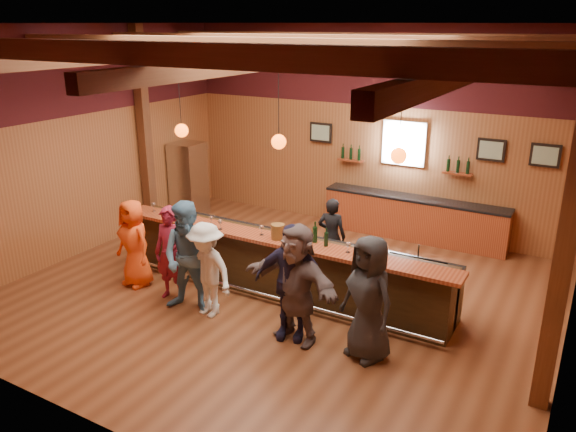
{
  "coord_description": "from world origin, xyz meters",
  "views": [
    {
      "loc": [
        4.53,
        -7.64,
        4.51
      ],
      "look_at": [
        0.0,
        0.3,
        1.35
      ],
      "focal_mm": 35.0,
      "sensor_mm": 36.0,
      "label": 1
    }
  ],
  "objects_px": {
    "customer_orange": "(134,243)",
    "customer_denim": "(189,258)",
    "customer_brown": "(296,283)",
    "ice_bucket": "(278,232)",
    "customer_dark": "(369,298)",
    "stainless_fridge": "(188,179)",
    "bar_counter": "(285,263)",
    "customer_white": "(206,270)",
    "customer_navy": "(290,282)",
    "bottle_a": "(315,234)",
    "bartender": "(332,236)",
    "back_bar_cabinet": "(414,218)",
    "customer_redvest": "(171,254)"
  },
  "relations": [
    {
      "from": "back_bar_cabinet",
      "to": "stainless_fridge",
      "type": "height_order",
      "value": "stainless_fridge"
    },
    {
      "from": "customer_orange",
      "to": "customer_denim",
      "type": "height_order",
      "value": "customer_denim"
    },
    {
      "from": "bar_counter",
      "to": "customer_navy",
      "type": "xyz_separation_m",
      "value": [
        0.84,
        -1.29,
        0.38
      ]
    },
    {
      "from": "customer_brown",
      "to": "customer_white",
      "type": "bearing_deg",
      "value": -165.74
    },
    {
      "from": "customer_navy",
      "to": "ice_bucket",
      "type": "relative_size",
      "value": 7.21
    },
    {
      "from": "customer_redvest",
      "to": "customer_navy",
      "type": "bearing_deg",
      "value": -7.84
    },
    {
      "from": "stainless_fridge",
      "to": "customer_brown",
      "type": "xyz_separation_m",
      "value": [
        5.07,
        -3.76,
        0.02
      ]
    },
    {
      "from": "bottle_a",
      "to": "customer_dark",
      "type": "bearing_deg",
      "value": -37.35
    },
    {
      "from": "customer_redvest",
      "to": "bottle_a",
      "type": "distance_m",
      "value": 2.46
    },
    {
      "from": "stainless_fridge",
      "to": "customer_orange",
      "type": "distance_m",
      "value": 3.93
    },
    {
      "from": "bar_counter",
      "to": "customer_denim",
      "type": "distance_m",
      "value": 1.74
    },
    {
      "from": "customer_navy",
      "to": "customer_brown",
      "type": "xyz_separation_m",
      "value": [
        0.11,
        -0.02,
        0.01
      ]
    },
    {
      "from": "bar_counter",
      "to": "back_bar_cabinet",
      "type": "height_order",
      "value": "bar_counter"
    },
    {
      "from": "customer_orange",
      "to": "customer_white",
      "type": "height_order",
      "value": "customer_orange"
    },
    {
      "from": "bottle_a",
      "to": "customer_brown",
      "type": "bearing_deg",
      "value": -75.99
    },
    {
      "from": "stainless_fridge",
      "to": "customer_brown",
      "type": "height_order",
      "value": "customer_brown"
    },
    {
      "from": "customer_denim",
      "to": "customer_navy",
      "type": "bearing_deg",
      "value": -8.81
    },
    {
      "from": "customer_denim",
      "to": "ice_bucket",
      "type": "xyz_separation_m",
      "value": [
        1.04,
        1.05,
        0.3
      ]
    },
    {
      "from": "back_bar_cabinet",
      "to": "customer_dark",
      "type": "bearing_deg",
      "value": -79.82
    },
    {
      "from": "stainless_fridge",
      "to": "bartender",
      "type": "relative_size",
      "value": 1.22
    },
    {
      "from": "customer_brown",
      "to": "customer_navy",
      "type": "bearing_deg",
      "value": -176.1
    },
    {
      "from": "customer_dark",
      "to": "customer_denim",
      "type": "bearing_deg",
      "value": -152.64
    },
    {
      "from": "stainless_fridge",
      "to": "customer_navy",
      "type": "relative_size",
      "value": 0.99
    },
    {
      "from": "bar_counter",
      "to": "customer_white",
      "type": "height_order",
      "value": "customer_white"
    },
    {
      "from": "customer_denim",
      "to": "bartender",
      "type": "height_order",
      "value": "customer_denim"
    },
    {
      "from": "back_bar_cabinet",
      "to": "ice_bucket",
      "type": "xyz_separation_m",
      "value": [
        -1.12,
        -3.9,
        0.76
      ]
    },
    {
      "from": "bartender",
      "to": "stainless_fridge",
      "type": "bearing_deg",
      "value": -25.74
    },
    {
      "from": "back_bar_cabinet",
      "to": "bartender",
      "type": "xyz_separation_m",
      "value": [
        -0.8,
        -2.49,
        0.26
      ]
    },
    {
      "from": "back_bar_cabinet",
      "to": "customer_navy",
      "type": "height_order",
      "value": "customer_navy"
    },
    {
      "from": "back_bar_cabinet",
      "to": "stainless_fridge",
      "type": "xyz_separation_m",
      "value": [
        -5.3,
        -1.12,
        0.42
      ]
    },
    {
      "from": "customer_denim",
      "to": "customer_dark",
      "type": "bearing_deg",
      "value": -8.48
    },
    {
      "from": "customer_navy",
      "to": "customer_dark",
      "type": "distance_m",
      "value": 1.2
    },
    {
      "from": "customer_orange",
      "to": "customer_navy",
      "type": "bearing_deg",
      "value": 6.19
    },
    {
      "from": "bartender",
      "to": "bar_counter",
      "type": "bearing_deg",
      "value": 61.5
    },
    {
      "from": "stainless_fridge",
      "to": "ice_bucket",
      "type": "height_order",
      "value": "stainless_fridge"
    },
    {
      "from": "customer_dark",
      "to": "ice_bucket",
      "type": "bearing_deg",
      "value": -179.81
    },
    {
      "from": "customer_orange",
      "to": "customer_dark",
      "type": "distance_m",
      "value": 4.5
    },
    {
      "from": "bar_counter",
      "to": "customer_white",
      "type": "relative_size",
      "value": 3.98
    },
    {
      "from": "customer_orange",
      "to": "customer_brown",
      "type": "xyz_separation_m",
      "value": [
        3.41,
        -0.2,
        0.12
      ]
    },
    {
      "from": "bar_counter",
      "to": "customer_navy",
      "type": "bearing_deg",
      "value": -56.94
    },
    {
      "from": "back_bar_cabinet",
      "to": "customer_denim",
      "type": "bearing_deg",
      "value": -113.57
    },
    {
      "from": "customer_brown",
      "to": "ice_bucket",
      "type": "xyz_separation_m",
      "value": [
        -0.89,
        0.98,
        0.32
      ]
    },
    {
      "from": "bar_counter",
      "to": "back_bar_cabinet",
      "type": "distance_m",
      "value": 3.76
    },
    {
      "from": "stainless_fridge",
      "to": "customer_orange",
      "type": "height_order",
      "value": "stainless_fridge"
    },
    {
      "from": "customer_denim",
      "to": "customer_brown",
      "type": "height_order",
      "value": "customer_denim"
    },
    {
      "from": "bar_counter",
      "to": "customer_orange",
      "type": "distance_m",
      "value": 2.7
    },
    {
      "from": "customer_brown",
      "to": "ice_bucket",
      "type": "height_order",
      "value": "customer_brown"
    },
    {
      "from": "back_bar_cabinet",
      "to": "bartender",
      "type": "bearing_deg",
      "value": -107.77
    },
    {
      "from": "customer_brown",
      "to": "customer_denim",
      "type": "bearing_deg",
      "value": -165.86
    },
    {
      "from": "customer_redvest",
      "to": "customer_white",
      "type": "height_order",
      "value": "customer_redvest"
    }
  ]
}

